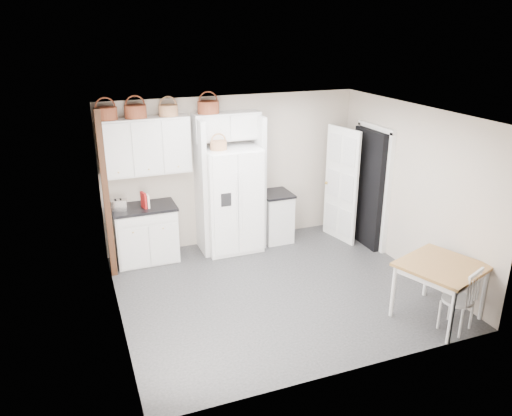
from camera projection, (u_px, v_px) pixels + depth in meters
name	position (u px, v px, depth m)	size (l,w,h in m)	color
floor	(277.00, 289.00, 7.42)	(4.50, 4.50, 0.00)	#232326
ceiling	(279.00, 114.00, 6.52)	(4.50, 4.50, 0.00)	white
wall_back	(233.00, 171.00, 8.72)	(4.50, 4.50, 0.00)	#B1A599
wall_left	(112.00, 230.00, 6.22)	(4.00, 4.00, 0.00)	#B1A599
wall_right	(411.00, 190.00, 7.72)	(4.00, 4.00, 0.00)	#B1A599
refrigerator	(231.00, 199.00, 8.50)	(0.93, 0.75, 1.81)	white
base_cab_left	(146.00, 234.00, 8.21)	(0.98, 0.62, 0.91)	silver
base_cab_right	(276.00, 217.00, 8.99)	(0.49, 0.59, 0.86)	silver
dining_table	(438.00, 291.00, 6.58)	(0.95, 0.95, 0.79)	brown
windsor_chair	(458.00, 299.00, 6.32)	(0.42, 0.38, 0.86)	silver
counter_left	(143.00, 207.00, 8.04)	(1.02, 0.66, 0.04)	black
counter_right	(276.00, 194.00, 8.84)	(0.53, 0.63, 0.04)	black
toaster	(118.00, 205.00, 7.82)	(0.26, 0.15, 0.18)	silver
cookbook_red	(144.00, 200.00, 7.92)	(0.04, 0.17, 0.26)	maroon
cookbook_cream	(148.00, 201.00, 7.95)	(0.03, 0.14, 0.21)	#EDE5CE
basket_upper_a	(106.00, 114.00, 7.49)	(0.33, 0.33, 0.19)	#52170F
basket_upper_b	(136.00, 112.00, 7.63)	(0.33, 0.33, 0.20)	#52170F
basket_upper_c	(168.00, 110.00, 7.81)	(0.30, 0.30, 0.17)	#915A3E
basket_bridge_a	(208.00, 107.00, 8.02)	(0.35, 0.35, 0.20)	#52170F
basket_fridge_a	(219.00, 145.00, 8.00)	(0.27, 0.27, 0.14)	#915A3E
upper_cabinet	(145.00, 146.00, 7.86)	(1.40, 0.34, 0.90)	silver
bridge_cabinet	(227.00, 126.00, 8.23)	(1.12, 0.34, 0.45)	silver
fridge_panel_left	(201.00, 188.00, 8.29)	(0.08, 0.60, 2.30)	silver
fridge_panel_right	(258.00, 181.00, 8.63)	(0.08, 0.60, 2.30)	silver
trim_post	(106.00, 196.00, 7.41)	(0.09, 0.09, 2.60)	black
doorway_void	(369.00, 188.00, 8.66)	(0.18, 0.85, 2.05)	black
door_slab	(341.00, 185.00, 8.84)	(0.80, 0.04, 2.05)	white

